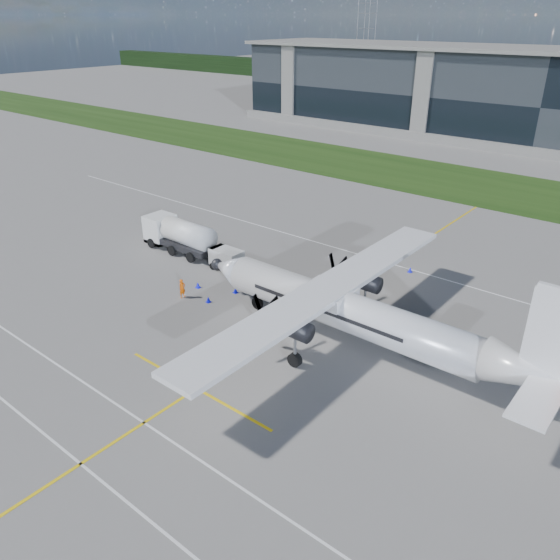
{
  "coord_description": "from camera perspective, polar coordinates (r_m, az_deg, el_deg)",
  "views": [
    {
      "loc": [
        23.97,
        -23.74,
        20.53
      ],
      "look_at": [
        1.19,
        4.29,
        2.93
      ],
      "focal_mm": 35.0,
      "sensor_mm": 36.0,
      "label": 1
    }
  ],
  "objects": [
    {
      "name": "baggage_tug",
      "position": [
        48.75,
        -5.59,
        2.15
      ],
      "size": [
        3.14,
        1.89,
        1.89
      ],
      "primitive_type": null,
      "color": "silver",
      "rests_on": "ground"
    },
    {
      "name": "safety_cone_nose_stbd",
      "position": [
        44.78,
        -4.68,
        -1.05
      ],
      "size": [
        0.36,
        0.36,
        0.5
      ],
      "primitive_type": "cone",
      "color": "#0E12F8",
      "rests_on": "ground"
    },
    {
      "name": "ground_crew_person",
      "position": [
        44.32,
        -10.19,
        -0.74
      ],
      "size": [
        0.54,
        0.75,
        1.82
      ],
      "primitive_type": "imported",
      "rotation": [
        0.0,
        0.0,
        1.55
      ],
      "color": "#F25907",
      "rests_on": "ground"
    },
    {
      "name": "pylon_west",
      "position": [
        202.55,
        8.99,
        24.13
      ],
      "size": [
        9.0,
        4.6,
        30.0
      ],
      "primitive_type": null,
      "color": "gray",
      "rests_on": "ground"
    },
    {
      "name": "terminal_building",
      "position": [
        107.27,
        27.05,
        16.33
      ],
      "size": [
        120.0,
        20.0,
        15.0
      ],
      "primitive_type": "cube",
      "color": "black",
      "rests_on": "ground"
    },
    {
      "name": "grass_strip",
      "position": [
        78.37,
        20.14,
        9.23
      ],
      "size": [
        400.0,
        18.0,
        0.04
      ],
      "primitive_type": "cube",
      "color": "#1A370F",
      "rests_on": "ground"
    },
    {
      "name": "yellow_taxiway_centerline",
      "position": [
        44.71,
        6.43,
        -1.53
      ],
      "size": [
        0.2,
        70.0,
        0.01
      ],
      "primitive_type": "cube",
      "color": "yellow",
      "rests_on": "ground"
    },
    {
      "name": "safety_cone_fwd",
      "position": [
        45.98,
        -8.58,
        -0.51
      ],
      "size": [
        0.36,
        0.36,
        0.5
      ],
      "primitive_type": "cone",
      "color": "#0E12F8",
      "rests_on": "ground"
    },
    {
      "name": "ground",
      "position": [
        71.12,
        17.85,
        7.94
      ],
      "size": [
        400.0,
        400.0,
        0.0
      ],
      "primitive_type": "plane",
      "color": "slate",
      "rests_on": "ground"
    },
    {
      "name": "safety_cone_stbdwing",
      "position": [
        49.57,
        13.45,
        1.07
      ],
      "size": [
        0.36,
        0.36,
        0.5
      ],
      "primitive_type": "cone",
      "color": "#0E12F8",
      "rests_on": "ground"
    },
    {
      "name": "safety_cone_nose_port",
      "position": [
        43.56,
        -7.5,
        -2.01
      ],
      "size": [
        0.36,
        0.36,
        0.5
      ],
      "primitive_type": "cone",
      "color": "#0E12F8",
      "rests_on": "ground"
    },
    {
      "name": "turboprop_aircraft",
      "position": [
        35.83,
        8.33,
        -1.49
      ],
      "size": [
        26.8,
        27.79,
        8.34
      ],
      "primitive_type": null,
      "color": "white",
      "rests_on": "ground"
    },
    {
      "name": "white_lane_line",
      "position": [
        33.02,
        -22.99,
        -14.95
      ],
      "size": [
        90.0,
        0.15,
        0.01
      ],
      "primitive_type": "cube",
      "color": "white",
      "rests_on": "ground"
    },
    {
      "name": "fuel_tanker_truck",
      "position": [
        53.39,
        -10.84,
        4.74
      ],
      "size": [
        8.55,
        2.78,
        3.21
      ],
      "primitive_type": null,
      "color": "white",
      "rests_on": "ground"
    }
  ]
}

